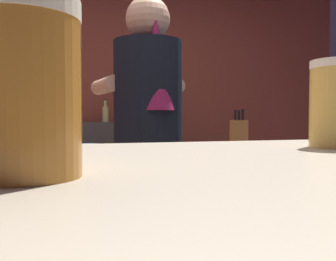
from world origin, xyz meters
TOP-DOWN VIEW (x-y plane):
  - wall_back at (0.00, 2.20)m, footprint 5.20×0.10m
  - prep_counter at (0.35, 0.78)m, footprint 2.10×0.60m
  - back_shelf at (0.11, 1.92)m, footprint 0.91×0.36m
  - bartender at (0.04, 0.33)m, footprint 0.47×0.54m
  - knife_block at (0.78, 0.82)m, footprint 0.10×0.08m
  - mixing_bowl at (-0.24, 0.83)m, footprint 0.20×0.20m
  - chefs_knife at (0.32, 0.73)m, footprint 0.24×0.05m
  - pint_glass_near at (-0.35, -1.11)m, footprint 0.08×0.08m
  - bottle_hot_sauce at (-0.02, 1.96)m, footprint 0.06×0.06m
  - bottle_vinegar at (0.30, 1.98)m, footprint 0.07×0.07m
  - bottle_olive_oil at (0.45, 1.83)m, footprint 0.06×0.06m

SIDE VIEW (x-z plane):
  - prep_counter at x=0.35m, z-range 0.00..0.92m
  - back_shelf at x=0.11m, z-range 0.00..1.10m
  - chefs_knife at x=0.32m, z-range 0.92..0.93m
  - mixing_bowl at x=-0.24m, z-range 0.92..0.97m
  - bartender at x=0.04m, z-range 0.14..1.87m
  - knife_block at x=0.78m, z-range 0.89..1.16m
  - pint_glass_near at x=-0.35m, z-range 1.10..1.23m
  - bottle_olive_oil at x=0.45m, z-range 1.08..1.27m
  - bottle_hot_sauce at x=-0.02m, z-range 1.07..1.28m
  - bottle_vinegar at x=0.30m, z-range 1.07..1.30m
  - wall_back at x=0.00m, z-range 0.00..2.70m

